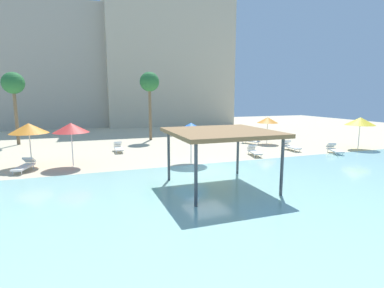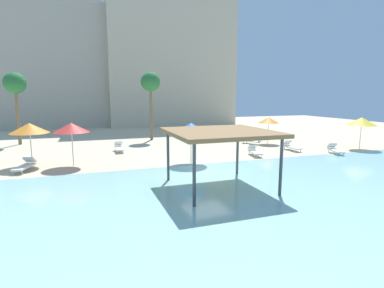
# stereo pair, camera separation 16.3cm
# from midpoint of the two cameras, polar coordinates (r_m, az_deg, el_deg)

# --- Properties ---
(ground_plane) EXTENTS (80.00, 80.00, 0.00)m
(ground_plane) POSITION_cam_midpoint_polar(r_m,az_deg,el_deg) (17.86, 3.01, -5.06)
(ground_plane) COLOR beige
(lagoon_water) EXTENTS (44.00, 13.50, 0.04)m
(lagoon_water) POSITION_cam_midpoint_polar(r_m,az_deg,el_deg) (13.35, 11.70, -10.12)
(lagoon_water) COLOR #99D1C6
(lagoon_water) RESTS_ON ground
(shade_pavilion) EXTENTS (4.71, 4.71, 2.78)m
(shade_pavilion) POSITION_cam_midpoint_polar(r_m,az_deg,el_deg) (14.09, 5.70, 1.94)
(shade_pavilion) COLOR #42474C
(shade_pavilion) RESTS_ON ground
(beach_umbrella_blue_0) EXTENTS (2.42, 2.42, 2.68)m
(beach_umbrella_blue_0) POSITION_cam_midpoint_polar(r_m,az_deg,el_deg) (19.23, 0.05, 3.07)
(beach_umbrella_blue_0) COLOR silver
(beach_umbrella_blue_0) RESTS_ON ground
(beach_umbrella_orange_1) EXTENTS (2.30, 2.30, 2.71)m
(beach_umbrella_orange_1) POSITION_cam_midpoint_polar(r_m,az_deg,el_deg) (21.16, -28.36, 2.67)
(beach_umbrella_orange_1) COLOR silver
(beach_umbrella_orange_1) RESTS_ON ground
(beach_umbrella_red_2) EXTENTS (2.18, 2.18, 2.73)m
(beach_umbrella_red_2) POSITION_cam_midpoint_polar(r_m,az_deg,el_deg) (20.02, -21.79, 2.90)
(beach_umbrella_red_2) COLOR silver
(beach_umbrella_red_2) RESTS_ON ground
(beach_umbrella_yellow_4) EXTENTS (2.33, 2.33, 2.63)m
(beach_umbrella_yellow_4) POSITION_cam_midpoint_polar(r_m,az_deg,el_deg) (28.38, 29.74, 3.76)
(beach_umbrella_yellow_4) COLOR silver
(beach_umbrella_yellow_4) RESTS_ON ground
(beach_umbrella_orange_5) EXTENTS (1.92, 1.92, 2.43)m
(beach_umbrella_orange_5) POSITION_cam_midpoint_polar(r_m,az_deg,el_deg) (28.53, 14.54, 4.42)
(beach_umbrella_orange_5) COLOR silver
(beach_umbrella_orange_5) RESTS_ON ground
(lounge_chair_0) EXTENTS (0.63, 1.91, 0.74)m
(lounge_chair_0) POSITION_cam_midpoint_polar(r_m,az_deg,el_deg) (25.65, 18.54, -0.40)
(lounge_chair_0) COLOR white
(lounge_chair_0) RESTS_ON ground
(lounge_chair_1) EXTENTS (1.24, 1.98, 0.74)m
(lounge_chair_1) POSITION_cam_midpoint_polar(r_m,az_deg,el_deg) (25.38, 25.76, -0.94)
(lounge_chair_1) COLOR white
(lounge_chair_1) RESTS_ON ground
(lounge_chair_2) EXTENTS (1.03, 1.98, 0.74)m
(lounge_chair_2) POSITION_cam_midpoint_polar(r_m,az_deg,el_deg) (22.73, 12.02, -1.31)
(lounge_chair_2) COLOR white
(lounge_chair_2) RESTS_ON ground
(lounge_chair_3) EXTENTS (0.62, 1.90, 0.74)m
(lounge_chair_3) POSITION_cam_midpoint_polar(r_m,az_deg,el_deg) (24.44, -13.54, -0.63)
(lounge_chair_3) COLOR white
(lounge_chair_3) RESTS_ON ground
(lounge_chair_4) EXTENTS (1.11, 1.99, 0.74)m
(lounge_chair_4) POSITION_cam_midpoint_polar(r_m,az_deg,el_deg) (20.23, -28.97, -3.55)
(lounge_chair_4) COLOR white
(lounge_chair_4) RESTS_ON ground
(lounge_chair_5) EXTENTS (1.26, 1.98, 0.74)m
(lounge_chair_5) POSITION_cam_midpoint_polar(r_m,az_deg,el_deg) (28.23, 11.10, 0.74)
(lounge_chair_5) COLOR white
(lounge_chair_5) RESTS_ON ground
(palm_tree_0) EXTENTS (1.90, 1.90, 6.69)m
(palm_tree_0) POSITION_cam_midpoint_polar(r_m,az_deg,el_deg) (30.12, -7.76, 11.33)
(palm_tree_0) COLOR brown
(palm_tree_0) RESTS_ON ground
(palm_tree_1) EXTENTS (1.90, 1.90, 6.45)m
(palm_tree_1) POSITION_cam_midpoint_polar(r_m,az_deg,el_deg) (31.15, -30.53, 9.68)
(palm_tree_1) COLOR brown
(palm_tree_1) RESTS_ON ground
(hotel_block_0) EXTENTS (20.15, 9.80, 16.59)m
(hotel_block_0) POSITION_cam_midpoint_polar(r_m,az_deg,el_deg) (48.29, -21.99, 13.17)
(hotel_block_0) COLOR #B2A893
(hotel_block_0) RESTS_ON ground
(hotel_block_1) EXTENTS (18.64, 8.34, 19.09)m
(hotel_block_1) POSITION_cam_midpoint_polar(r_m,az_deg,el_deg) (47.53, -4.20, 15.39)
(hotel_block_1) COLOR beige
(hotel_block_1) RESTS_ON ground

